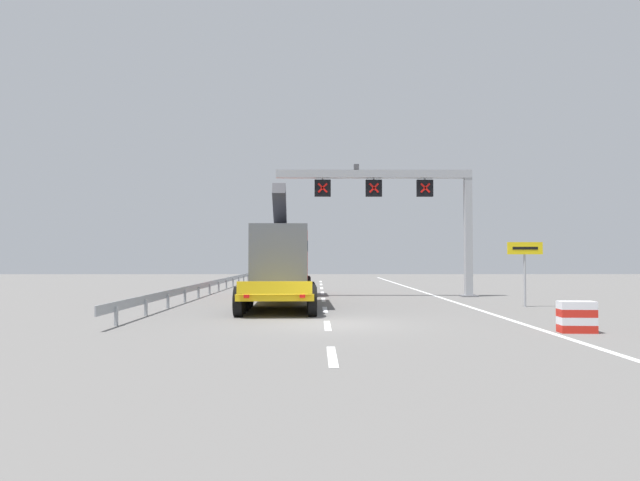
{
  "coord_description": "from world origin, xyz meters",
  "views": [
    {
      "loc": [
        -0.48,
        -18.25,
        2.15
      ],
      "look_at": [
        -0.32,
        10.67,
        3.05
      ],
      "focal_mm": 31.47,
      "sensor_mm": 36.0,
      "label": 1
    }
  ],
  "objects": [
    {
      "name": "ground",
      "position": [
        0.0,
        0.0,
        0.0
      ],
      "size": [
        112.0,
        112.0,
        0.0
      ],
      "primitive_type": "plane",
      "color": "slate"
    },
    {
      "name": "lane_markings",
      "position": [
        -0.14,
        13.28,
        0.01
      ],
      "size": [
        0.2,
        41.16,
        0.01
      ],
      "color": "silver",
      "rests_on": "ground"
    },
    {
      "name": "edge_line_right",
      "position": [
        6.2,
        12.0,
        0.01
      ],
      "size": [
        0.2,
        63.0,
        0.01
      ],
      "primitive_type": "cube",
      "color": "silver",
      "rests_on": "ground"
    },
    {
      "name": "overhead_lane_gantry",
      "position": [
        4.28,
        12.91,
        5.66
      ],
      "size": [
        11.19,
        0.9,
        7.38
      ],
      "color": "#9EA0A5",
      "rests_on": "ground"
    },
    {
      "name": "heavy_haul_truck_yellow",
      "position": [
        -2.2,
        9.67,
        1.99
      ],
      "size": [
        3.35,
        14.12,
        5.3
      ],
      "color": "yellow",
      "rests_on": "ground"
    },
    {
      "name": "exit_sign_yellow",
      "position": [
        8.66,
        6.29,
        2.16
      ],
      "size": [
        1.55,
        0.15,
        2.84
      ],
      "color": "#9EA0A5",
      "rests_on": "ground"
    },
    {
      "name": "crash_barrier_striped",
      "position": [
        6.99,
        -2.14,
        0.45
      ],
      "size": [
        1.03,
        0.56,
        0.9
      ],
      "color": "red",
      "rests_on": "ground"
    },
    {
      "name": "guardrail_left",
      "position": [
        -6.88,
        16.46,
        0.56
      ],
      "size": [
        0.13,
        36.92,
        0.76
      ],
      "color": "#999EA3",
      "rests_on": "ground"
    }
  ]
}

